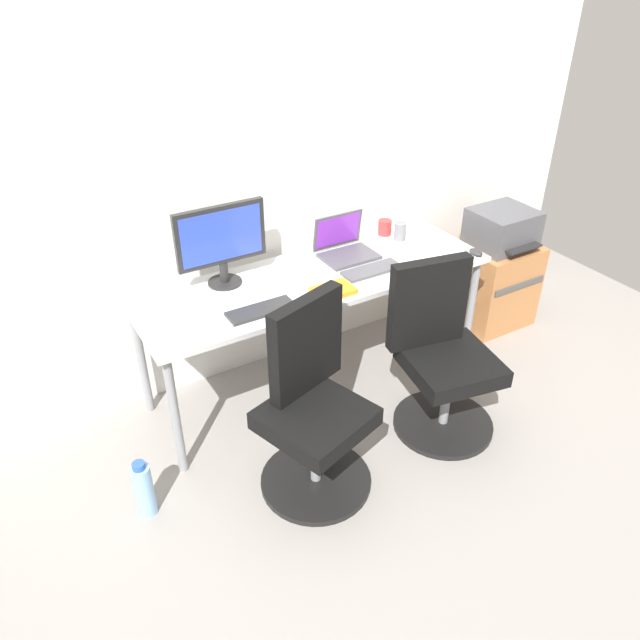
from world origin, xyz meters
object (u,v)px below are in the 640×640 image
(printer, at_px, (502,228))
(coffee_mug, at_px, (385,227))
(office_chair_left, at_px, (312,408))
(side_cabinet, at_px, (493,283))
(desktop_monitor, at_px, (221,240))
(open_laptop, at_px, (344,246))
(water_bottle_on_floor, at_px, (144,489))
(office_chair_right, at_px, (441,358))

(printer, distance_m, coffee_mug, 0.80)
(office_chair_left, height_order, side_cabinet, office_chair_left)
(desktop_monitor, bearing_deg, side_cabinet, -5.22)
(side_cabinet, distance_m, coffee_mug, 0.93)
(printer, xyz_separation_m, open_laptop, (-1.12, 0.14, 0.09))
(side_cabinet, xyz_separation_m, water_bottle_on_floor, (-2.56, -0.45, -0.13))
(office_chair_left, height_order, office_chair_right, same)
(office_chair_left, relative_size, side_cabinet, 1.67)
(side_cabinet, distance_m, water_bottle_on_floor, 2.60)
(coffee_mug, bearing_deg, office_chair_left, -139.41)
(water_bottle_on_floor, relative_size, desktop_monitor, 0.65)
(coffee_mug, bearing_deg, desktop_monitor, -176.21)
(office_chair_right, xyz_separation_m, side_cabinet, (1.00, 0.63, -0.14))
(office_chair_right, xyz_separation_m, desktop_monitor, (-0.84, 0.80, 0.55))
(office_chair_left, bearing_deg, water_bottle_on_floor, 166.58)
(printer, bearing_deg, water_bottle_on_floor, -170.12)
(office_chair_right, height_order, printer, office_chair_right)
(open_laptop, bearing_deg, office_chair_right, -81.48)
(desktop_monitor, distance_m, open_laptop, 0.75)
(water_bottle_on_floor, height_order, coffee_mug, coffee_mug)
(desktop_monitor, bearing_deg, office_chair_right, -43.63)
(water_bottle_on_floor, xyz_separation_m, desktop_monitor, (0.72, 0.62, 0.82))
(water_bottle_on_floor, bearing_deg, side_cabinet, 9.90)
(open_laptop, bearing_deg, printer, -6.90)
(desktop_monitor, distance_m, coffee_mug, 1.11)
(office_chair_left, xyz_separation_m, side_cabinet, (1.78, 0.63, -0.14))
(side_cabinet, relative_size, printer, 1.41)
(coffee_mug, bearing_deg, water_bottle_on_floor, -159.13)
(printer, bearing_deg, coffee_mug, 162.34)
(desktop_monitor, bearing_deg, coffee_mug, 3.79)
(office_chair_right, bearing_deg, desktop_monitor, 136.37)
(coffee_mug, bearing_deg, office_chair_right, -105.71)
(side_cabinet, distance_m, desktop_monitor, 1.97)
(printer, height_order, desktop_monitor, desktop_monitor)
(office_chair_left, xyz_separation_m, open_laptop, (0.66, 0.77, 0.35))
(side_cabinet, height_order, water_bottle_on_floor, side_cabinet)
(side_cabinet, height_order, open_laptop, open_laptop)
(side_cabinet, relative_size, desktop_monitor, 1.17)
(water_bottle_on_floor, xyz_separation_m, open_laptop, (1.44, 0.58, 0.63))
(office_chair_right, height_order, desktop_monitor, desktop_monitor)
(desktop_monitor, bearing_deg, water_bottle_on_floor, -139.38)
(office_chair_right, relative_size, open_laptop, 3.03)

